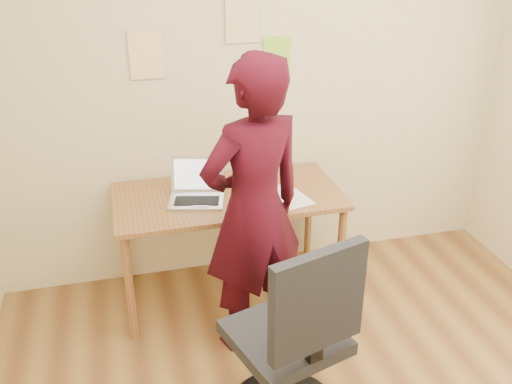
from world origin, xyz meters
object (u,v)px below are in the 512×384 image
object	(u,v)px
laptop	(197,191)
office_chair	(293,352)
desk	(228,207)
person	(254,210)
phone	(270,205)

from	to	relation	value
laptop	office_chair	xyz separation A→B (m)	(0.26, -1.15, -0.32)
desk	person	size ratio (longest dim) A/B	0.81
laptop	desk	bearing A→B (deg)	17.38
laptop	office_chair	world-z (taller)	office_chair
person	phone	bearing A→B (deg)	-140.35
desk	phone	distance (m)	0.31
desk	office_chair	size ratio (longest dim) A/B	1.28
phone	desk	bearing A→B (deg)	103.59
office_chair	person	world-z (taller)	person
desk	laptop	world-z (taller)	laptop
phone	office_chair	xyz separation A→B (m)	(-0.15, -0.95, -0.28)
laptop	office_chair	bearing A→B (deg)	-63.45
office_chair	phone	bearing A→B (deg)	64.30
person	desk	bearing A→B (deg)	-102.26
desk	laptop	xyz separation A→B (m)	(-0.19, -0.01, 0.14)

